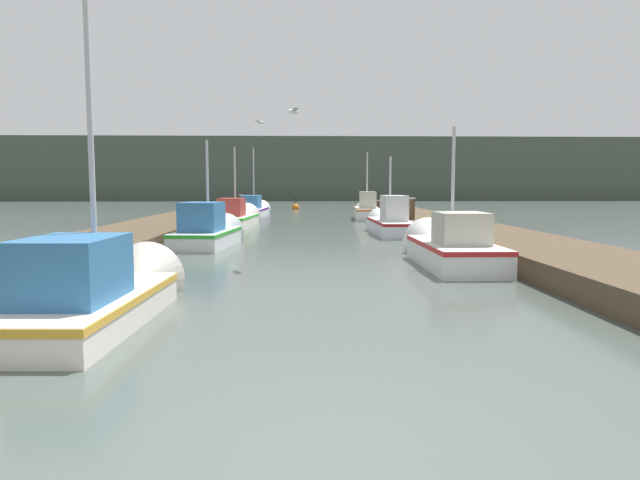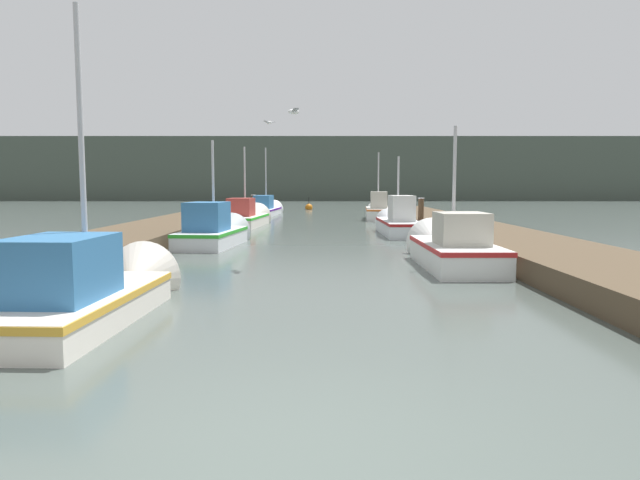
{
  "view_description": "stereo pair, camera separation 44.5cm",
  "coord_description": "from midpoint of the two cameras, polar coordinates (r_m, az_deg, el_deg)",
  "views": [
    {
      "loc": [
        -0.2,
        -4.01,
        1.95
      ],
      "look_at": [
        0.27,
        10.35,
        0.56
      ],
      "focal_mm": 32.0,
      "sensor_mm": 36.0,
      "label": 1
    },
    {
      "loc": [
        0.24,
        -4.01,
        1.95
      ],
      "look_at": [
        0.27,
        10.35,
        0.56
      ],
      "focal_mm": 32.0,
      "sensor_mm": 36.0,
      "label": 2
    }
  ],
  "objects": [
    {
      "name": "ground_plane",
      "position": [
        4.46,
        -0.39,
        -20.4
      ],
      "size": [
        200.0,
        200.0,
        0.0
      ],
      "color": "#47514C"
    },
    {
      "name": "dock_left",
      "position": [
        20.91,
        -16.34,
        0.63
      ],
      "size": [
        2.99,
        40.0,
        0.48
      ],
      "color": "#4C3D2B",
      "rests_on": "ground_plane"
    },
    {
      "name": "dock_right",
      "position": [
        20.9,
        15.99,
        0.64
      ],
      "size": [
        2.99,
        40.0,
        0.48
      ],
      "color": "#4C3D2B",
      "rests_on": "ground_plane"
    },
    {
      "name": "distant_shore_ridge",
      "position": [
        78.03,
        -0.14,
        6.99
      ],
      "size": [
        120.0,
        16.0,
        7.86
      ],
      "color": "#424C42",
      "rests_on": "ground_plane"
    },
    {
      "name": "fishing_boat_0",
      "position": [
        8.98,
        -20.64,
        -4.73
      ],
      "size": [
        1.62,
        4.64,
        4.9
      ],
      "rotation": [
        0.0,
        0.0,
        -0.04
      ],
      "color": "silver",
      "rests_on": "ground_plane"
    },
    {
      "name": "fishing_boat_1",
      "position": [
        14.38,
        13.58,
        -0.73
      ],
      "size": [
        1.54,
        4.91,
        3.75
      ],
      "rotation": [
        0.0,
        0.0,
        0.0
      ],
      "color": "silver",
      "rests_on": "ground_plane"
    },
    {
      "name": "fishing_boat_2",
      "position": [
        18.66,
        -9.94,
        0.87
      ],
      "size": [
        1.87,
        4.42,
        3.79
      ],
      "rotation": [
        0.0,
        0.0,
        -0.1
      ],
      "color": "silver",
      "rests_on": "ground_plane"
    },
    {
      "name": "fishing_boat_3",
      "position": [
        22.98,
        8.18,
        1.76
      ],
      "size": [
        1.37,
        5.51,
        3.4
      ],
      "rotation": [
        0.0,
        0.0,
        0.01
      ],
      "color": "silver",
      "rests_on": "ground_plane"
    },
    {
      "name": "fishing_boat_4",
      "position": [
        27.65,
        -7.02,
        2.26
      ],
      "size": [
        2.02,
        5.57,
        4.25
      ],
      "rotation": [
        0.0,
        0.0,
        -0.08
      ],
      "color": "silver",
      "rests_on": "ground_plane"
    },
    {
      "name": "fishing_boat_5",
      "position": [
        32.78,
        6.08,
        2.98
      ],
      "size": [
        1.65,
        5.21,
        4.08
      ],
      "rotation": [
        0.0,
        0.0,
        -0.07
      ],
      "color": "silver",
      "rests_on": "ground_plane"
    },
    {
      "name": "fishing_boat_6",
      "position": [
        37.54,
        -5.1,
        3.13
      ],
      "size": [
        1.82,
        6.34,
        4.78
      ],
      "rotation": [
        0.0,
        0.0,
        -0.07
      ],
      "color": "silver",
      "rests_on": "ground_plane"
    },
    {
      "name": "mooring_piling_0",
      "position": [
        39.68,
        -6.48,
        3.62
      ],
      "size": [
        0.35,
        0.35,
        1.27
      ],
      "color": "#473523",
      "rests_on": "ground_plane"
    },
    {
      "name": "mooring_piling_1",
      "position": [
        24.3,
        10.45,
        2.53
      ],
      "size": [
        0.27,
        0.27,
        1.41
      ],
      "color": "#473523",
      "rests_on": "ground_plane"
    },
    {
      "name": "mooring_piling_2",
      "position": [
        35.63,
        7.23,
        3.17
      ],
      "size": [
        0.29,
        0.29,
        1.0
      ],
      "color": "#473523",
      "rests_on": "ground_plane"
    },
    {
      "name": "channel_buoy",
      "position": [
        45.38,
        -0.96,
        3.28
      ],
      "size": [
        0.59,
        0.59,
        1.09
      ],
      "color": "#BF6513",
      "rests_on": "ground_plane"
    },
    {
      "name": "seagull_lead",
      "position": [
        13.84,
        -1.85,
        12.72
      ],
      "size": [
        0.31,
        0.56,
        0.12
      ],
      "rotation": [
        0.0,
        0.0,
        5.01
      ],
      "color": "white"
    },
    {
      "name": "seagull_1",
      "position": [
        22.94,
        -4.67,
        11.63
      ],
      "size": [
        0.45,
        0.49,
        0.12
      ],
      "rotation": [
        0.0,
        0.0,
        3.99
      ],
      "color": "white"
    }
  ]
}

